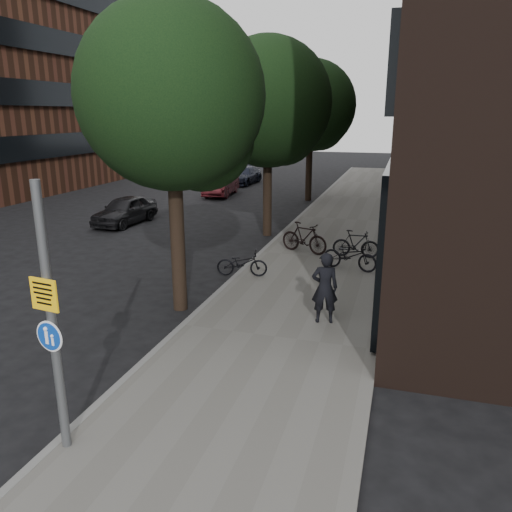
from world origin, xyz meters
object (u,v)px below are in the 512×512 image
at_px(signpost, 52,321).
at_px(parked_car_near, 125,210).
at_px(parked_bike_facade_near, 350,255).
at_px(pedestrian, 325,288).

distance_m(signpost, parked_car_near, 16.40).
distance_m(signpost, parked_bike_facade_near, 10.59).
distance_m(pedestrian, parked_car_near, 13.74).
bearing_deg(parked_car_near, parked_bike_facade_near, -19.29).
xyz_separation_m(signpost, parked_bike_facade_near, (3.07, 10.01, -1.55)).
distance_m(signpost, pedestrian, 6.50).
bearing_deg(pedestrian, parked_car_near, -53.76).
xyz_separation_m(pedestrian, parked_bike_facade_near, (0.12, 4.34, -0.39)).
relative_size(signpost, parked_car_near, 1.06).
height_order(pedestrian, parked_car_near, pedestrian).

